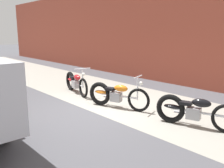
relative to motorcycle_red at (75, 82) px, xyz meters
The scene contains 6 objects.
ground_plane 2.38m from the motorcycle_red, 22.83° to the right, with size 80.00×80.00×0.00m, color #47474C.
sidewalk_slab 2.36m from the motorcycle_red, 21.15° to the left, with size 36.00×3.50×0.01m, color gray.
brick_building_wall 5.17m from the motorcycle_red, 63.20° to the left, with size 36.00×0.50×4.62m, color brown.
motorcycle_red is the anchor object (origin of this frame).
motorcycle_orange 2.35m from the motorcycle_red, ahead, with size 1.93×0.88×1.03m.
motorcycle_black 4.70m from the motorcycle_red, ahead, with size 1.95×0.82×1.03m.
Camera 1 is at (5.50, -4.02, 2.25)m, focal length 39.51 mm.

